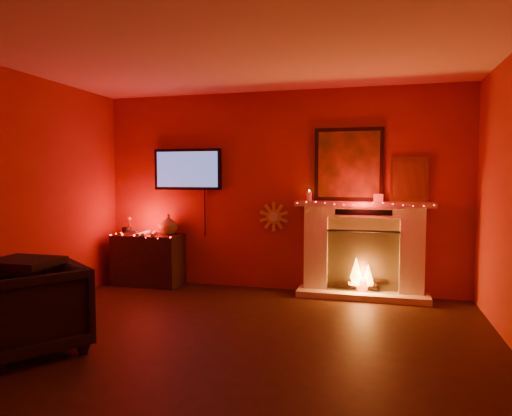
# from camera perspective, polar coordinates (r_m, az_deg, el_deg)

# --- Properties ---
(room) EXTENTS (5.00, 5.00, 5.00)m
(room) POSITION_cam_1_polar(r_m,az_deg,el_deg) (3.82, -5.12, 0.94)
(room) COLOR black
(room) RESTS_ON ground
(floor) EXTENTS (5.00, 5.00, 0.00)m
(floor) POSITION_cam_1_polar(r_m,az_deg,el_deg) (4.12, -4.99, -18.15)
(floor) COLOR black
(floor) RESTS_ON ground
(fireplace) EXTENTS (1.72, 0.40, 2.18)m
(fireplace) POSITION_cam_1_polar(r_m,az_deg,el_deg) (6.04, 13.15, -3.99)
(fireplace) COLOR beige
(fireplace) RESTS_ON floor
(tv) EXTENTS (1.00, 0.07, 1.24)m
(tv) POSITION_cam_1_polar(r_m,az_deg,el_deg) (6.58, -8.53, 4.78)
(tv) COLOR black
(tv) RESTS_ON room
(sunburst_clock) EXTENTS (0.40, 0.03, 0.40)m
(sunburst_clock) POSITION_cam_1_polar(r_m,az_deg,el_deg) (6.24, 2.22, -1.09)
(sunburst_clock) COLOR gold
(sunburst_clock) RESTS_ON room
(console_table) EXTENTS (0.95, 0.54, 1.01)m
(console_table) POSITION_cam_1_polar(r_m,az_deg,el_deg) (6.73, -13.19, -5.94)
(console_table) COLOR black
(console_table) RESTS_ON floor
(armchair) EXTENTS (1.19, 1.19, 0.78)m
(armchair) POSITION_cam_1_polar(r_m,az_deg,el_deg) (4.55, -26.39, -11.21)
(armchair) COLOR black
(armchair) RESTS_ON floor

